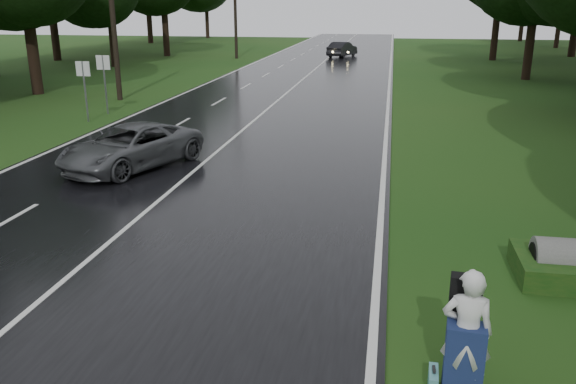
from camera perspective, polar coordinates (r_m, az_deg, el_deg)
name	(u,v)px	position (r m, az deg, el deg)	size (l,w,h in m)	color
ground	(81,268)	(12.41, -19.49, -6.99)	(160.00, 160.00, 0.00)	#214313
road	(275,103)	(30.70, -1.29, 8.62)	(12.00, 140.00, 0.04)	black
lane_center	(275,103)	(30.69, -1.29, 8.66)	(0.12, 140.00, 0.01)	silver
grey_car	(131,147)	(19.04, -15.05, 4.29)	(2.22, 4.82, 1.34)	#4D4F52
far_car	(342,49)	(57.73, 5.31, 13.67)	(1.49, 4.27, 1.41)	black
hitchhiker	(466,337)	(8.25, 16.94, -13.32)	(0.70, 0.64, 1.82)	silver
suitcase	(433,381)	(8.53, 13.94, -17.42)	(0.12, 0.43, 0.30)	teal
culvert	(574,279)	(12.52, 26.10, -7.63)	(0.80, 0.80, 1.61)	slate
utility_pole_mid	(120,100)	(33.26, -16.03, 8.63)	(1.80, 0.28, 9.28)	black
utility_pole_far	(237,58)	(56.51, -5.03, 12.83)	(1.80, 0.28, 10.59)	black
road_sign_a	(88,122)	(27.46, -18.86, 6.50)	(0.63, 0.10, 2.62)	white
road_sign_b	(108,114)	(29.09, -17.13, 7.26)	(0.65, 0.10, 2.71)	white
tree_left_d	(38,94)	(37.02, -23.14, 8.78)	(8.69, 8.69, 13.58)	black
tree_left_e	(115,67)	(51.04, -16.47, 11.64)	(7.44, 7.44, 11.62)	black
tree_left_f	(167,56)	(60.10, -11.69, 12.85)	(9.21, 9.21, 14.39)	black
tree_right_e	(525,80)	(43.74, 22.10, 10.11)	(8.60, 8.60, 13.44)	black
tree_right_f	(492,60)	(57.73, 19.28, 12.03)	(10.28, 10.28, 16.06)	black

